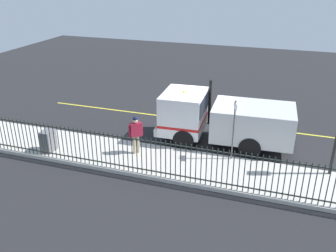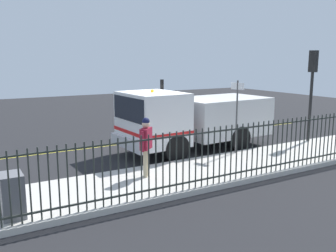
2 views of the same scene
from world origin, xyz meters
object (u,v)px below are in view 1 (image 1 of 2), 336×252
Objects in this scene: traffic_cone at (260,128)px; street_sign at (234,124)px; work_truck at (217,117)px; utility_cabinet at (48,141)px; worker_standing at (136,131)px.

traffic_cone is 0.23× the size of street_sign.
utility_cabinet is at bearing 114.28° from work_truck.
work_truck is 7.59m from utility_cabinet.
worker_standing is 2.88× the size of traffic_cone.
traffic_cone is at bearing -3.84° from worker_standing.
worker_standing is 6.41m from traffic_cone.
worker_standing is at bearing -49.94° from traffic_cone.
work_truck is 3.61× the size of worker_standing.
utility_cabinet is at bearing -59.16° from traffic_cone.
traffic_cone is (-1.68, 1.84, -1.02)m from work_truck.
work_truck is 2.39× the size of street_sign.
work_truck is at bearing -5.33° from worker_standing.
traffic_cone is (-5.11, 8.57, -0.33)m from utility_cabinet.
utility_cabinet is 1.61× the size of traffic_cone.
work_truck is 6.46× the size of utility_cabinet.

